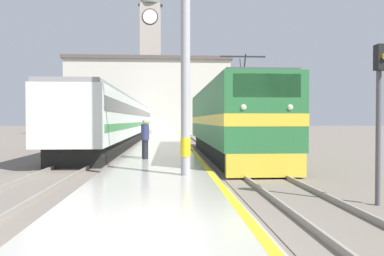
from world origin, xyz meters
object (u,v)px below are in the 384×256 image
(second_waiting_passenger, at_px, (145,137))
(catenary_mast, at_px, (188,38))
(passenger_train, at_px, (130,120))
(person_on_platform, at_px, (145,138))
(signal_post, at_px, (380,98))
(locomotive_train, at_px, (228,121))
(clock_tower, at_px, (151,56))

(second_waiting_passenger, bearing_deg, catenary_mast, -73.03)
(passenger_train, bearing_deg, catenary_mast, -80.33)
(passenger_train, relative_size, catenary_mast, 5.54)
(passenger_train, xyz_separation_m, second_waiting_passenger, (2.91, -21.62, -0.78))
(passenger_train, bearing_deg, person_on_platform, -82.37)
(person_on_platform, relative_size, signal_post, 0.47)
(locomotive_train, height_order, person_on_platform, locomotive_train)
(clock_tower, bearing_deg, locomotive_train, -81.48)
(locomotive_train, relative_size, second_waiting_passenger, 9.19)
(passenger_train, distance_m, clock_tower, 25.55)
(catenary_mast, bearing_deg, passenger_train, 99.67)
(signal_post, bearing_deg, catenary_mast, 141.91)
(signal_post, bearing_deg, locomotive_train, 97.84)
(catenary_mast, bearing_deg, clock_tower, 94.05)
(passenger_train, xyz_separation_m, catenary_mast, (4.66, -27.33, 2.64))
(person_on_platform, xyz_separation_m, signal_post, (6.03, -8.51, 1.34))
(locomotive_train, height_order, clock_tower, clock_tower)
(locomotive_train, bearing_deg, clock_tower, 98.52)
(signal_post, bearing_deg, second_waiting_passenger, 123.75)
(person_on_platform, xyz_separation_m, clock_tower, (-1.90, 45.42, 11.47))
(locomotive_train, height_order, signal_post, locomotive_train)
(catenary_mast, xyz_separation_m, clock_tower, (-3.57, 50.52, 8.03))
(passenger_train, height_order, signal_post, signal_post)
(passenger_train, height_order, second_waiting_passenger, passenger_train)
(locomotive_train, bearing_deg, person_on_platform, -140.34)
(locomotive_train, xyz_separation_m, passenger_train, (-7.34, 18.62, 0.01))
(second_waiting_passenger, bearing_deg, locomotive_train, 34.08)
(locomotive_train, relative_size, signal_post, 4.38)
(person_on_platform, height_order, clock_tower, clock_tower)
(second_waiting_passenger, distance_m, signal_post, 11.06)
(passenger_train, distance_m, catenary_mast, 27.85)
(catenary_mast, xyz_separation_m, second_waiting_passenger, (-1.74, 5.71, -3.42))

